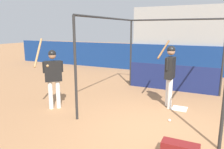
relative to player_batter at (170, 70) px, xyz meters
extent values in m
plane|color=#A8754C|center=(0.00, -1.76, -1.18)|extent=(60.00, 60.00, 0.00)
cube|color=navy|center=(0.00, 5.48, -0.41)|extent=(24.00, 0.12, 1.54)
cube|color=#9E9E99|center=(0.00, 7.54, 0.62)|extent=(6.50, 4.00, 3.59)
cube|color=navy|center=(-2.47, 5.94, 0.41)|extent=(0.45, 0.40, 0.10)
cube|color=navy|center=(-2.47, 6.12, 0.64)|extent=(0.45, 0.06, 0.40)
cube|color=navy|center=(-1.92, 5.94, 0.41)|extent=(0.45, 0.40, 0.10)
cube|color=navy|center=(-1.92, 6.12, 0.64)|extent=(0.45, 0.06, 0.40)
cube|color=navy|center=(-1.37, 5.94, 0.41)|extent=(0.45, 0.40, 0.10)
cube|color=navy|center=(-1.37, 6.12, 0.64)|extent=(0.45, 0.06, 0.40)
cube|color=navy|center=(-0.82, 5.94, 0.41)|extent=(0.45, 0.40, 0.10)
cube|color=navy|center=(-0.82, 6.12, 0.64)|extent=(0.45, 0.06, 0.40)
cube|color=navy|center=(-0.27, 5.94, 0.41)|extent=(0.45, 0.40, 0.10)
cube|color=navy|center=(-0.27, 6.12, 0.64)|extent=(0.45, 0.06, 0.40)
cube|color=navy|center=(0.28, 5.94, 0.41)|extent=(0.45, 0.40, 0.10)
cube|color=navy|center=(0.28, 6.12, 0.64)|extent=(0.45, 0.06, 0.40)
cube|color=navy|center=(0.83, 5.94, 0.41)|extent=(0.45, 0.40, 0.10)
cube|color=navy|center=(0.83, 6.12, 0.64)|extent=(0.45, 0.06, 0.40)
cube|color=navy|center=(1.38, 5.94, 0.41)|extent=(0.45, 0.40, 0.10)
cube|color=navy|center=(1.38, 6.12, 0.64)|extent=(0.45, 0.06, 0.40)
cube|color=navy|center=(-2.47, 6.74, 0.81)|extent=(0.45, 0.40, 0.10)
cube|color=navy|center=(-2.47, 6.92, 1.04)|extent=(0.45, 0.06, 0.40)
cube|color=navy|center=(-1.92, 6.74, 0.81)|extent=(0.45, 0.40, 0.10)
cube|color=navy|center=(-1.92, 6.92, 1.04)|extent=(0.45, 0.06, 0.40)
cube|color=navy|center=(-1.37, 6.74, 0.81)|extent=(0.45, 0.40, 0.10)
cube|color=navy|center=(-1.37, 6.92, 1.04)|extent=(0.45, 0.06, 0.40)
cube|color=navy|center=(-0.82, 6.74, 0.81)|extent=(0.45, 0.40, 0.10)
cube|color=navy|center=(-0.82, 6.92, 1.04)|extent=(0.45, 0.06, 0.40)
cube|color=navy|center=(-0.27, 6.74, 0.81)|extent=(0.45, 0.40, 0.10)
cube|color=navy|center=(-0.27, 6.92, 1.04)|extent=(0.45, 0.06, 0.40)
cube|color=navy|center=(0.28, 6.74, 0.81)|extent=(0.45, 0.40, 0.10)
cube|color=navy|center=(0.28, 6.92, 1.04)|extent=(0.45, 0.06, 0.40)
cube|color=navy|center=(0.83, 6.74, 0.81)|extent=(0.45, 0.40, 0.10)
cube|color=navy|center=(0.83, 6.92, 1.04)|extent=(0.45, 0.06, 0.40)
cube|color=navy|center=(1.38, 6.74, 0.81)|extent=(0.45, 0.40, 0.10)
cube|color=navy|center=(1.38, 6.92, 1.04)|extent=(0.45, 0.06, 0.40)
cube|color=navy|center=(-2.47, 7.54, 1.21)|extent=(0.45, 0.40, 0.10)
cube|color=navy|center=(-2.47, 7.72, 1.44)|extent=(0.45, 0.06, 0.40)
cube|color=navy|center=(-1.92, 7.54, 1.21)|extent=(0.45, 0.40, 0.10)
cube|color=navy|center=(-1.92, 7.72, 1.44)|extent=(0.45, 0.06, 0.40)
cube|color=navy|center=(-1.37, 7.54, 1.21)|extent=(0.45, 0.40, 0.10)
cube|color=navy|center=(-1.37, 7.72, 1.44)|extent=(0.45, 0.06, 0.40)
cube|color=navy|center=(-0.82, 7.54, 1.21)|extent=(0.45, 0.40, 0.10)
cube|color=navy|center=(-0.82, 7.72, 1.44)|extent=(0.45, 0.06, 0.40)
cube|color=navy|center=(-0.27, 7.54, 1.21)|extent=(0.45, 0.40, 0.10)
cube|color=navy|center=(-0.27, 7.72, 1.44)|extent=(0.45, 0.06, 0.40)
cube|color=navy|center=(0.28, 7.54, 1.21)|extent=(0.45, 0.40, 0.10)
cube|color=navy|center=(0.28, 7.72, 1.44)|extent=(0.45, 0.06, 0.40)
cube|color=navy|center=(0.83, 7.54, 1.21)|extent=(0.45, 0.40, 0.10)
cube|color=navy|center=(0.83, 7.72, 1.44)|extent=(0.45, 0.06, 0.40)
cube|color=navy|center=(1.38, 7.54, 1.21)|extent=(0.45, 0.40, 0.10)
cube|color=navy|center=(1.38, 7.72, 1.44)|extent=(0.45, 0.06, 0.40)
cube|color=navy|center=(-2.47, 8.34, 1.61)|extent=(0.45, 0.40, 0.10)
cube|color=navy|center=(-2.47, 8.52, 1.84)|extent=(0.45, 0.06, 0.40)
cube|color=navy|center=(-1.92, 8.34, 1.61)|extent=(0.45, 0.40, 0.10)
cube|color=navy|center=(-1.92, 8.52, 1.84)|extent=(0.45, 0.06, 0.40)
cube|color=navy|center=(-1.37, 8.34, 1.61)|extent=(0.45, 0.40, 0.10)
cube|color=navy|center=(-1.37, 8.52, 1.84)|extent=(0.45, 0.06, 0.40)
cube|color=navy|center=(-0.82, 8.34, 1.61)|extent=(0.45, 0.40, 0.10)
cube|color=navy|center=(-0.82, 8.52, 1.84)|extent=(0.45, 0.06, 0.40)
cube|color=navy|center=(-0.27, 8.34, 1.61)|extent=(0.45, 0.40, 0.10)
cube|color=navy|center=(-0.27, 8.52, 1.84)|extent=(0.45, 0.06, 0.40)
cube|color=navy|center=(0.28, 8.34, 1.61)|extent=(0.45, 0.40, 0.10)
cube|color=navy|center=(0.28, 8.52, 1.84)|extent=(0.45, 0.06, 0.40)
cube|color=navy|center=(0.83, 8.34, 1.61)|extent=(0.45, 0.40, 0.10)
cube|color=navy|center=(0.83, 8.52, 1.84)|extent=(0.45, 0.06, 0.40)
cube|color=navy|center=(1.38, 8.34, 1.61)|extent=(0.45, 0.40, 0.10)
cube|color=navy|center=(1.38, 8.52, 1.84)|extent=(0.45, 0.06, 0.40)
cube|color=navy|center=(-2.47, 9.14, 2.01)|extent=(0.45, 0.40, 0.10)
cube|color=navy|center=(-2.47, 9.32, 2.24)|extent=(0.45, 0.06, 0.40)
cube|color=navy|center=(-1.92, 9.14, 2.01)|extent=(0.45, 0.40, 0.10)
cube|color=navy|center=(-1.92, 9.32, 2.24)|extent=(0.45, 0.06, 0.40)
cube|color=navy|center=(-1.37, 9.14, 2.01)|extent=(0.45, 0.40, 0.10)
cube|color=navy|center=(-1.37, 9.32, 2.24)|extent=(0.45, 0.06, 0.40)
cube|color=navy|center=(-0.82, 9.14, 2.01)|extent=(0.45, 0.40, 0.10)
cube|color=navy|center=(-0.82, 9.32, 2.24)|extent=(0.45, 0.06, 0.40)
cube|color=navy|center=(-0.27, 9.14, 2.01)|extent=(0.45, 0.40, 0.10)
cube|color=navy|center=(-0.27, 9.32, 2.24)|extent=(0.45, 0.06, 0.40)
cube|color=navy|center=(0.28, 9.14, 2.01)|extent=(0.45, 0.40, 0.10)
cube|color=navy|center=(0.28, 9.32, 2.24)|extent=(0.45, 0.06, 0.40)
cube|color=navy|center=(0.83, 9.14, 2.01)|extent=(0.45, 0.40, 0.10)
cube|color=navy|center=(0.83, 9.32, 2.24)|extent=(0.45, 0.06, 0.40)
cube|color=navy|center=(1.38, 9.14, 2.01)|extent=(0.45, 0.40, 0.10)
cube|color=navy|center=(1.38, 9.32, 2.24)|extent=(0.45, 0.06, 0.40)
cylinder|color=#282828|center=(-2.02, -2.02, 0.19)|extent=(0.07, 0.07, 2.74)
cylinder|color=#282828|center=(-2.02, 1.96, 0.19)|extent=(0.07, 0.07, 2.74)
cylinder|color=#282828|center=(1.45, 1.96, 0.19)|extent=(0.07, 0.07, 2.74)
cylinder|color=#282828|center=(-2.02, -0.03, 1.56)|extent=(0.06, 3.98, 0.06)
cylinder|color=#282828|center=(-0.28, 1.96, 1.56)|extent=(3.48, 0.06, 0.06)
cube|color=navy|center=(-0.28, 1.94, -0.67)|extent=(3.41, 0.03, 1.02)
cube|color=white|center=(0.36, -0.01, -1.17)|extent=(0.44, 0.44, 0.02)
cylinder|color=white|center=(0.06, -0.11, -0.72)|extent=(0.14, 0.14, 0.92)
cylinder|color=white|center=(-0.05, 0.10, -0.72)|extent=(0.14, 0.14, 0.92)
cube|color=black|center=(0.01, -0.01, 0.06)|extent=(0.24, 0.46, 0.65)
sphere|color=#A37556|center=(0.01, -0.01, 0.56)|extent=(0.23, 0.23, 0.23)
sphere|color=black|center=(0.01, -0.01, 0.61)|extent=(0.24, 0.24, 0.24)
cylinder|color=black|center=(-0.04, -0.24, 0.21)|extent=(0.07, 0.07, 0.36)
cylinder|color=black|center=(-0.02, 0.23, 0.21)|extent=(0.07, 0.07, 0.36)
cylinder|color=brown|center=(-0.28, 0.27, 0.59)|extent=(0.23, 0.74, 0.55)
sphere|color=brown|center=(0.07, 0.19, 0.34)|extent=(0.08, 0.08, 0.08)
cylinder|color=white|center=(-3.03, -1.56, -0.75)|extent=(0.18, 0.18, 0.86)
cylinder|color=white|center=(-3.19, -1.71, -0.75)|extent=(0.18, 0.18, 0.86)
cube|color=black|center=(-3.11, -1.63, -0.01)|extent=(0.51, 0.50, 0.61)
sphere|color=#A37556|center=(-3.11, -1.63, 0.46)|extent=(0.21, 0.21, 0.21)
sphere|color=black|center=(-3.11, -1.63, 0.51)|extent=(0.23, 0.23, 0.23)
cylinder|color=black|center=(-2.89, -1.48, 0.12)|extent=(0.10, 0.10, 0.33)
cylinder|color=black|center=(-3.27, -1.84, 0.12)|extent=(0.10, 0.10, 0.33)
cylinder|color=#AD7F4C|center=(-3.40, -1.89, 0.55)|extent=(0.24, 0.57, 0.79)
sphere|color=#AD7F4C|center=(-3.15, -1.81, 0.17)|extent=(0.08, 0.08, 0.08)
sphere|color=white|center=(0.27, -1.10, -1.14)|extent=(0.07, 0.07, 0.07)
camera|label=1|loc=(1.25, -6.60, 1.23)|focal=35.00mm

